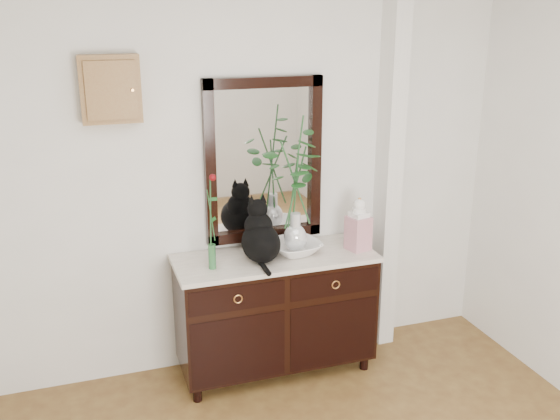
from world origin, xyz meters
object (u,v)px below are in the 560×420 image
object	(u,v)px
sideboard	(275,308)
ginger_jar	(359,223)
lotus_bowl	(295,248)
cat	(261,231)

from	to	relation	value
sideboard	ginger_jar	bearing A→B (deg)	-5.69
lotus_bowl	cat	bearing A→B (deg)	-169.95
cat	ginger_jar	distance (m)	0.68
sideboard	lotus_bowl	world-z (taller)	lotus_bowl
cat	sideboard	bearing A→B (deg)	21.29
sideboard	ginger_jar	world-z (taller)	ginger_jar
cat	ginger_jar	xyz separation A→B (m)	(0.68, -0.02, -0.02)
cat	lotus_bowl	xyz separation A→B (m)	(0.25, 0.04, -0.16)
lotus_bowl	ginger_jar	world-z (taller)	ginger_jar
cat	lotus_bowl	distance (m)	0.30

